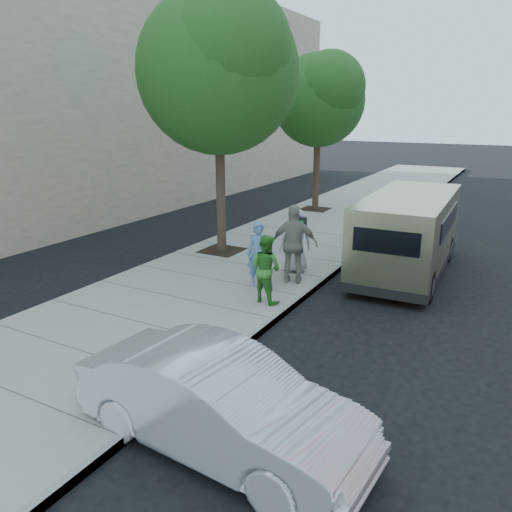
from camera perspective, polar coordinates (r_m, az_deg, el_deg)
name	(u,v)px	position (r m, az deg, el deg)	size (l,w,h in m)	color
ground	(248,291)	(12.52, -0.93, -4.04)	(120.00, 120.00, 0.00)	black
sidewalk	(214,282)	(12.99, -4.77, -2.98)	(5.00, 60.00, 0.15)	gray
curb_face	(301,299)	(11.89, 5.13, -4.86)	(0.12, 60.00, 0.16)	gray
tree_near	(220,66)	(14.99, -4.18, 20.87)	(4.62, 4.60, 7.53)	black
tree_far	(320,96)	(21.74, 7.32, 17.67)	(3.92, 3.80, 6.49)	black
parking_meter	(300,233)	(12.89, 5.05, 2.59)	(0.34, 0.16, 1.60)	gray
van	(408,232)	(14.23, 17.03, 2.64)	(2.17, 5.98, 2.19)	tan
sedan	(220,403)	(6.84, -4.11, -16.44)	(1.45, 4.14, 1.37)	silver
person_officer	(259,255)	(12.20, 0.33, 0.16)	(0.59, 0.39, 1.62)	#5682B7
person_green_shirt	(266,268)	(11.24, 1.13, -1.43)	(0.76, 0.59, 1.57)	#388D2E
person_gray_shirt	(296,240)	(13.36, 4.54, 1.79)	(0.84, 0.55, 1.73)	#AAAAAD
person_striped_polo	(294,244)	(12.45, 4.38, 1.34)	(1.17, 0.49, 2.00)	gray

